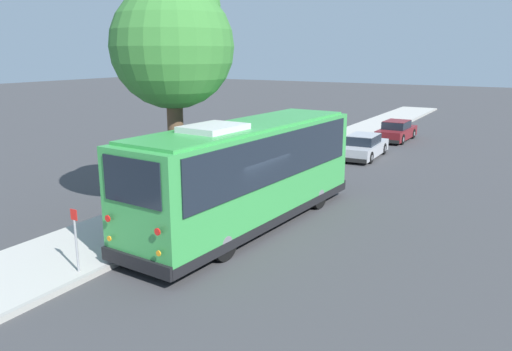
% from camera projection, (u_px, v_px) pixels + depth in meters
% --- Properties ---
extents(ground_plane, '(160.00, 160.00, 0.00)m').
position_uv_depth(ground_plane, '(240.00, 233.00, 15.87)').
color(ground_plane, '#3D3D3F').
extents(sidewalk_slab, '(80.00, 3.28, 0.15)m').
position_uv_depth(sidewalk_slab, '(160.00, 215.00, 17.45)').
color(sidewalk_slab, '#B2AFA8').
rests_on(sidewalk_slab, ground).
extents(curb_strip, '(80.00, 0.14, 0.15)m').
position_uv_depth(curb_strip, '(200.00, 223.00, 16.61)').
color(curb_strip, '#9D9A94').
rests_on(curb_strip, ground).
extents(shuttle_bus, '(10.26, 3.11, 3.57)m').
position_uv_depth(shuttle_bus, '(248.00, 169.00, 16.20)').
color(shuttle_bus, green).
rests_on(shuttle_bus, ground).
extents(parked_sedan_silver, '(4.53, 1.83, 1.28)m').
position_uv_depth(parked_sedan_silver, '(364.00, 147.00, 27.25)').
color(parked_sedan_silver, '#A8AAAF').
rests_on(parked_sedan_silver, ground).
extents(parked_sedan_maroon, '(4.36, 1.75, 1.31)m').
position_uv_depth(parked_sedan_maroon, '(396.00, 131.00, 32.52)').
color(parked_sedan_maroon, maroon).
rests_on(parked_sedan_maroon, ground).
extents(street_tree, '(3.98, 3.98, 8.22)m').
position_uv_depth(street_tree, '(174.00, 40.00, 16.02)').
color(street_tree, brown).
rests_on(street_tree, sidewalk_slab).
extents(sign_post_near, '(0.06, 0.22, 1.67)m').
position_uv_depth(sign_post_near, '(76.00, 240.00, 12.56)').
color(sign_post_near, gray).
rests_on(sign_post_near, sidewalk_slab).
extents(sign_post_far, '(0.06, 0.06, 1.01)m').
position_uv_depth(sign_post_far, '(118.00, 236.00, 13.82)').
color(sign_post_far, gray).
rests_on(sign_post_far, sidewalk_slab).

